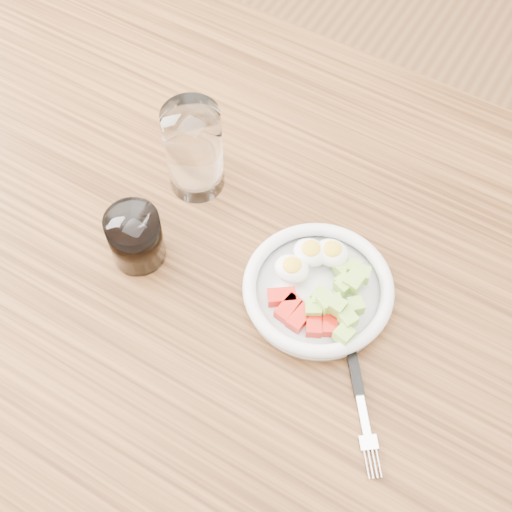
{
  "coord_description": "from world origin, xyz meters",
  "views": [
    {
      "loc": [
        0.23,
        -0.4,
        1.6
      ],
      "look_at": [
        -0.01,
        0.01,
        0.8
      ],
      "focal_mm": 50.0,
      "sensor_mm": 36.0,
      "label": 1
    }
  ],
  "objects": [
    {
      "name": "ground",
      "position": [
        0.0,
        0.0,
        0.0
      ],
      "size": [
        4.0,
        4.0,
        0.0
      ],
      "primitive_type": "plane",
      "color": "brown",
      "rests_on": "ground"
    },
    {
      "name": "dining_table",
      "position": [
        0.0,
        0.0,
        0.67
      ],
      "size": [
        1.5,
        0.9,
        0.77
      ],
      "color": "brown",
      "rests_on": "ground"
    },
    {
      "name": "bowl",
      "position": [
        0.08,
        0.02,
        0.79
      ],
      "size": [
        0.2,
        0.2,
        0.05
      ],
      "color": "white",
      "rests_on": "dining_table"
    },
    {
      "name": "fork",
      "position": [
        0.18,
        -0.07,
        0.77
      ],
      "size": [
        0.13,
        0.16,
        0.01
      ],
      "color": "black",
      "rests_on": "dining_table"
    },
    {
      "name": "water_glass",
      "position": [
        -0.16,
        0.09,
        0.84
      ],
      "size": [
        0.08,
        0.08,
        0.14
      ],
      "primitive_type": "cylinder",
      "color": "white",
      "rests_on": "dining_table"
    },
    {
      "name": "coffee_glass",
      "position": [
        -0.16,
        -0.05,
        0.81
      ],
      "size": [
        0.07,
        0.07,
        0.08
      ],
      "color": "white",
      "rests_on": "dining_table"
    }
  ]
}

